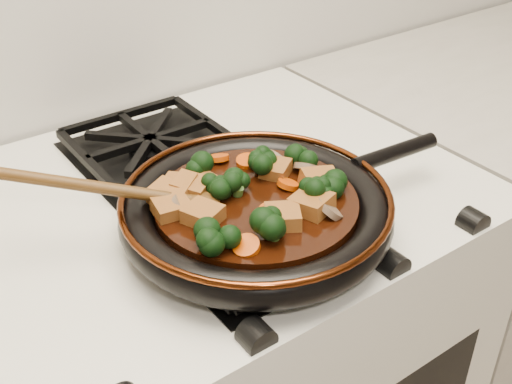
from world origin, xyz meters
TOP-DOWN VIEW (x-y plane):
  - burner_grate_front at (0.00, 1.55)m, footprint 0.23×0.23m
  - burner_grate_back at (0.00, 1.83)m, footprint 0.23×0.23m
  - skillet at (0.01, 1.55)m, footprint 0.47×0.34m
  - braising_sauce at (0.00, 1.55)m, footprint 0.25×0.25m
  - tofu_cube_0 at (-0.07, 1.55)m, footprint 0.05×0.05m
  - tofu_cube_1 at (-0.08, 1.62)m, footprint 0.05×0.05m
  - tofu_cube_2 at (0.06, 1.59)m, footprint 0.05×0.05m
  - tofu_cube_3 at (-0.04, 1.62)m, footprint 0.05×0.05m
  - tofu_cube_4 at (-0.05, 1.61)m, footprint 0.05×0.06m
  - tofu_cube_5 at (-0.07, 1.62)m, footprint 0.06×0.06m
  - tofu_cube_6 at (0.08, 1.53)m, footprint 0.06×0.06m
  - tofu_cube_7 at (0.04, 1.50)m, footprint 0.05×0.06m
  - tofu_cube_8 at (-0.09, 1.59)m, footprint 0.05×0.05m
  - tofu_cube_9 at (-0.00, 1.50)m, footprint 0.06×0.06m
  - broccoli_floret_0 at (-0.03, 1.48)m, footprint 0.09×0.09m
  - broccoli_floret_1 at (0.08, 1.51)m, footprint 0.09×0.09m
  - broccoli_floret_2 at (0.06, 1.51)m, footprint 0.08×0.08m
  - broccoli_floret_3 at (0.05, 1.60)m, footprint 0.08×0.08m
  - broccoli_floret_4 at (-0.02, 1.65)m, footprint 0.08×0.08m
  - broccoli_floret_5 at (-0.09, 1.50)m, footprint 0.09×0.08m
  - broccoli_floret_6 at (-0.01, 1.57)m, footprint 0.07×0.08m
  - broccoli_floret_7 at (0.10, 1.58)m, footprint 0.08×0.07m
  - broccoli_floret_8 at (-0.02, 1.59)m, footprint 0.07×0.07m
  - carrot_coin_0 at (-0.09, 1.59)m, footprint 0.03×0.03m
  - carrot_coin_1 at (0.04, 1.63)m, footprint 0.03×0.03m
  - carrot_coin_2 at (0.02, 1.66)m, footprint 0.03×0.03m
  - carrot_coin_3 at (-0.06, 1.48)m, footprint 0.03×0.03m
  - carrot_coin_4 at (0.05, 1.55)m, footprint 0.03×0.03m
  - carrot_coin_5 at (-0.00, 1.52)m, footprint 0.03×0.03m
  - mushroom_slice_0 at (0.06, 1.48)m, footprint 0.04×0.05m
  - mushroom_slice_1 at (-0.08, 1.59)m, footprint 0.04×0.04m
  - mushroom_slice_2 at (0.08, 1.61)m, footprint 0.03×0.03m
  - mushroom_slice_3 at (0.07, 1.62)m, footprint 0.05×0.05m
  - mushroom_slice_4 at (0.09, 1.57)m, footprint 0.05×0.05m
  - wooden_spoon at (-0.12, 1.62)m, footprint 0.15×0.10m

SIDE VIEW (x-z plane):
  - burner_grate_front at x=0.00m, z-range 0.90..0.93m
  - burner_grate_back at x=0.00m, z-range 0.90..0.93m
  - skillet at x=0.01m, z-range 0.92..0.97m
  - braising_sauce at x=0.00m, z-range 0.94..0.96m
  - carrot_coin_0 at x=-0.09m, z-range 0.95..0.97m
  - carrot_coin_1 at x=0.04m, z-range 0.96..0.97m
  - carrot_coin_2 at x=0.02m, z-range 0.95..0.97m
  - carrot_coin_3 at x=-0.06m, z-range 0.95..0.97m
  - carrot_coin_4 at x=0.05m, z-range 0.96..0.97m
  - carrot_coin_5 at x=0.00m, z-range 0.96..0.97m
  - mushroom_slice_0 at x=0.06m, z-range 0.95..0.98m
  - mushroom_slice_1 at x=-0.08m, z-range 0.95..0.98m
  - mushroom_slice_2 at x=0.08m, z-range 0.95..0.98m
  - mushroom_slice_3 at x=0.07m, z-range 0.95..0.98m
  - mushroom_slice_4 at x=0.09m, z-range 0.95..0.98m
  - tofu_cube_2 at x=0.06m, z-range 0.95..0.98m
  - tofu_cube_3 at x=-0.04m, z-range 0.96..0.98m
  - tofu_cube_8 at x=-0.09m, z-range 0.95..0.98m
  - tofu_cube_1 at x=-0.08m, z-range 0.95..0.98m
  - tofu_cube_9 at x=0.00m, z-range 0.96..0.98m
  - tofu_cube_0 at x=-0.07m, z-range 0.96..0.98m
  - tofu_cube_5 at x=-0.07m, z-range 0.95..0.98m
  - tofu_cube_6 at x=0.08m, z-range 0.95..0.98m
  - tofu_cube_4 at x=-0.05m, z-range 0.95..0.98m
  - tofu_cube_7 at x=0.04m, z-range 0.95..0.98m
  - broccoli_floret_8 at x=-0.02m, z-range 0.94..1.00m
  - broccoli_floret_7 at x=0.10m, z-range 0.94..1.00m
  - broccoli_floret_2 at x=0.06m, z-range 0.94..1.00m
  - broccoli_floret_6 at x=-0.01m, z-range 0.94..1.00m
  - broccoli_floret_1 at x=0.08m, z-range 0.94..1.00m
  - broccoli_floret_4 at x=-0.02m, z-range 0.93..1.01m
  - broccoli_floret_3 at x=0.05m, z-range 0.94..1.00m
  - broccoli_floret_0 at x=-0.03m, z-range 0.94..1.01m
  - broccoli_floret_5 at x=-0.09m, z-range 0.94..1.01m
  - wooden_spoon at x=-0.12m, z-range 0.86..1.11m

